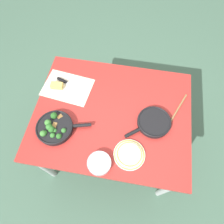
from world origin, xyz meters
TOP-DOWN VIEW (x-y plane):
  - ground_plane at (0.00, 0.00)m, footprint 14.00×14.00m
  - dining_table_red at (0.00, 0.00)m, footprint 1.15×0.92m
  - skillet_broccoli at (0.37, 0.19)m, footprint 0.38×0.26m
  - skillet_eggs at (-0.30, 0.03)m, footprint 0.31×0.27m
  - wooden_spoon at (-0.44, -0.03)m, footprint 0.19×0.37m
  - parchment_sheet at (0.39, -0.17)m, footprint 0.40×0.31m
  - grater_knife at (0.39, -0.20)m, footprint 0.27×0.11m
  - cheese_block at (0.47, -0.15)m, footprint 0.09×0.06m
  - dinner_plate_stack at (-0.17, 0.29)m, footprint 0.21×0.21m
  - prep_bowl_steel at (0.02, 0.38)m, footprint 0.15×0.15m

SIDE VIEW (x-z plane):
  - ground_plane at x=0.00m, z-range 0.00..0.00m
  - dining_table_red at x=0.00m, z-range 0.29..1.03m
  - parchment_sheet at x=0.39m, z-range 0.74..0.74m
  - wooden_spoon at x=-0.44m, z-range 0.74..0.76m
  - grater_knife at x=0.39m, z-range 0.74..0.76m
  - dinner_plate_stack at x=-0.17m, z-range 0.74..0.77m
  - cheese_block at x=0.47m, z-range 0.74..0.78m
  - prep_bowl_steel at x=0.02m, z-range 0.74..0.78m
  - skillet_eggs at x=-0.30m, z-range 0.74..0.78m
  - skillet_broccoli at x=0.37m, z-range 0.73..0.81m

